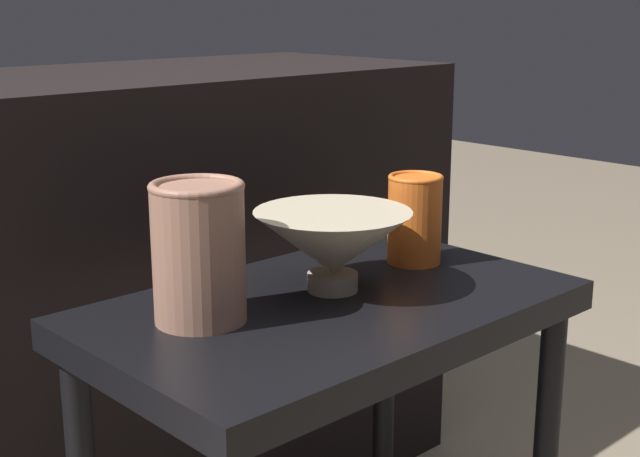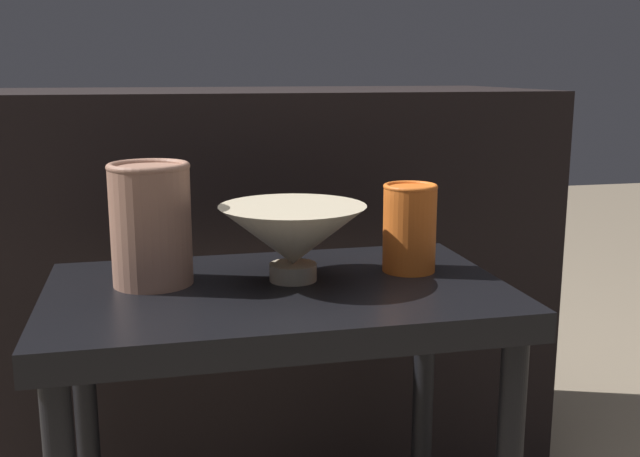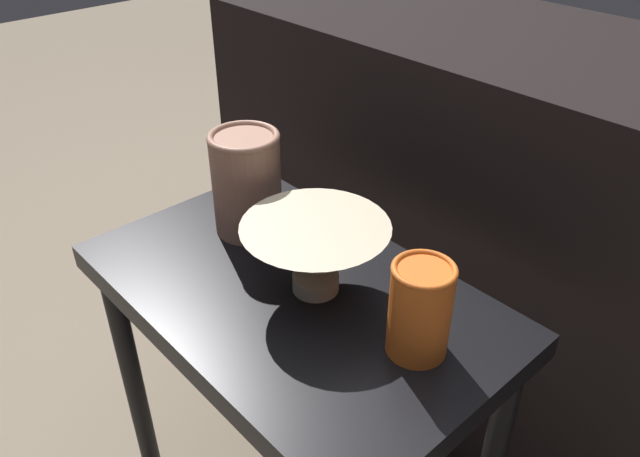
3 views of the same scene
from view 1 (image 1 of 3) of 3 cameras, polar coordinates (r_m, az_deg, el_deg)
The scene contains 5 objects.
table at distance 1.19m, azimuth 0.63°, elevation -8.15°, with size 0.64×0.39×0.56m.
couch_backdrop at distance 1.63m, azimuth -13.06°, elevation -4.78°, with size 1.26×0.50×0.81m.
bowl at distance 1.17m, azimuth 0.82°, elevation -0.97°, with size 0.21×0.21×0.11m.
vase_textured_left at distance 1.07m, azimuth -7.77°, elevation -1.39°, with size 0.11×0.11×0.17m.
vase_colorful_right at distance 1.31m, azimuth 6.08°, elevation 0.69°, with size 0.08×0.08×0.13m.
Camera 1 is at (-0.76, -0.79, 0.94)m, focal length 50.00 mm.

